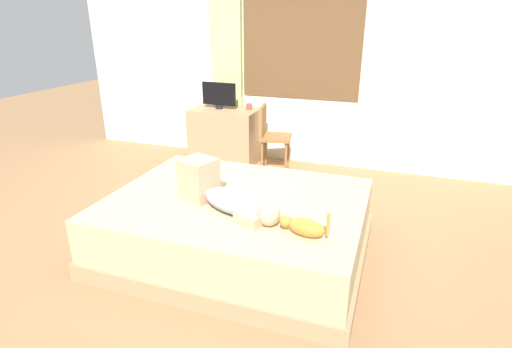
# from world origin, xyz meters

# --- Properties ---
(ground_plane) EXTENTS (16.00, 16.00, 0.00)m
(ground_plane) POSITION_xyz_m (0.00, 0.00, 0.00)
(ground_plane) COLOR olive
(back_wall_with_window) EXTENTS (6.40, 0.14, 2.90)m
(back_wall_with_window) POSITION_xyz_m (0.00, 2.46, 1.45)
(back_wall_with_window) COLOR beige
(back_wall_with_window) RESTS_ON ground
(bed) EXTENTS (2.12, 1.65, 0.51)m
(bed) POSITION_xyz_m (0.15, -0.06, 0.25)
(bed) COLOR #997A56
(bed) RESTS_ON ground
(person_lying) EXTENTS (0.92, 0.53, 0.34)m
(person_lying) POSITION_xyz_m (0.13, -0.26, 0.62)
(person_lying) COLOR #8C939E
(person_lying) RESTS_ON bed
(cat) EXTENTS (0.36, 0.15, 0.21)m
(cat) POSITION_xyz_m (0.81, -0.47, 0.57)
(cat) COLOR #C67A2D
(cat) RESTS_ON bed
(desk) EXTENTS (0.90, 0.56, 0.74)m
(desk) POSITION_xyz_m (-0.88, 2.07, 0.37)
(desk) COLOR #997A56
(desk) RESTS_ON ground
(tv_monitor) EXTENTS (0.48, 0.10, 0.35)m
(tv_monitor) POSITION_xyz_m (-0.96, 2.07, 0.92)
(tv_monitor) COLOR black
(tv_monitor) RESTS_ON desk
(cup) EXTENTS (0.08, 0.08, 0.08)m
(cup) POSITION_xyz_m (-0.56, 2.15, 0.78)
(cup) COLOR #B23D38
(cup) RESTS_ON desk
(chair_by_desk) EXTENTS (0.44, 0.44, 0.86)m
(chair_by_desk) POSITION_xyz_m (-0.18, 1.91, 0.51)
(chair_by_desk) COLOR brown
(chair_by_desk) RESTS_ON ground
(curtain_left) EXTENTS (0.44, 0.06, 2.36)m
(curtain_left) POSITION_xyz_m (-0.96, 2.35, 1.18)
(curtain_left) COLOR #ADCC75
(curtain_left) RESTS_ON ground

